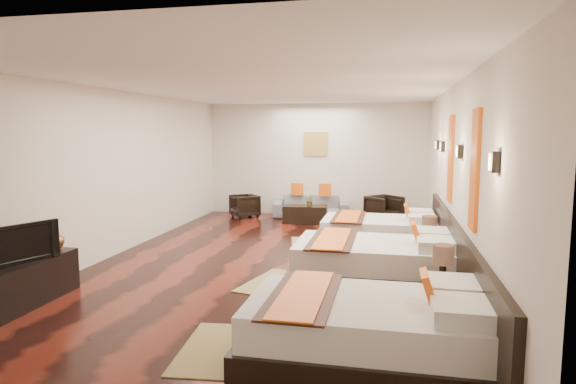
% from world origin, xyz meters
% --- Properties ---
extents(floor, '(5.50, 9.50, 0.01)m').
position_xyz_m(floor, '(0.00, 0.00, 0.00)').
color(floor, black).
rests_on(floor, ground).
extents(ceiling, '(5.50, 9.50, 0.01)m').
position_xyz_m(ceiling, '(0.00, 0.00, 2.80)').
color(ceiling, white).
rests_on(ceiling, floor).
extents(back_wall, '(5.50, 0.01, 2.80)m').
position_xyz_m(back_wall, '(0.00, 4.75, 1.40)').
color(back_wall, silver).
rests_on(back_wall, floor).
extents(left_wall, '(0.01, 9.50, 2.80)m').
position_xyz_m(left_wall, '(-2.75, 0.00, 1.40)').
color(left_wall, silver).
rests_on(left_wall, floor).
extents(right_wall, '(0.01, 9.50, 2.80)m').
position_xyz_m(right_wall, '(2.75, 0.00, 1.40)').
color(right_wall, silver).
rests_on(right_wall, floor).
extents(headboard_panel, '(0.08, 6.60, 0.90)m').
position_xyz_m(headboard_panel, '(2.71, -0.80, 0.45)').
color(headboard_panel, black).
rests_on(headboard_panel, floor).
extents(bed_near, '(2.28, 1.44, 0.87)m').
position_xyz_m(bed_near, '(1.70, -3.04, 0.30)').
color(bed_near, black).
rests_on(bed_near, floor).
extents(bed_mid, '(2.30, 1.45, 0.88)m').
position_xyz_m(bed_mid, '(1.70, -0.62, 0.30)').
color(bed_mid, black).
rests_on(bed_mid, floor).
extents(bed_far, '(2.13, 1.34, 0.81)m').
position_xyz_m(bed_far, '(1.70, 1.55, 0.28)').
color(bed_far, black).
rests_on(bed_far, floor).
extents(nightstand_a, '(0.43, 0.43, 0.86)m').
position_xyz_m(nightstand_a, '(2.44, -1.88, 0.30)').
color(nightstand_a, black).
rests_on(nightstand_a, floor).
extents(nightstand_b, '(0.42, 0.42, 0.84)m').
position_xyz_m(nightstand_b, '(2.44, 0.15, 0.29)').
color(nightstand_b, black).
rests_on(nightstand_b, floor).
extents(jute_mat_near, '(0.86, 1.27, 0.01)m').
position_xyz_m(jute_mat_near, '(0.27, -3.11, 0.01)').
color(jute_mat_near, '#97824D').
rests_on(jute_mat_near, floor).
extents(jute_mat_mid, '(1.02, 1.35, 0.01)m').
position_xyz_m(jute_mat_mid, '(0.34, -0.96, 0.01)').
color(jute_mat_mid, '#97824D').
rests_on(jute_mat_mid, floor).
extents(jute_mat_far, '(0.98, 1.33, 0.01)m').
position_xyz_m(jute_mat_far, '(0.43, 1.49, 0.01)').
color(jute_mat_far, '#97824D').
rests_on(jute_mat_far, floor).
extents(tv_console, '(0.50, 1.80, 0.55)m').
position_xyz_m(tv_console, '(-2.50, -2.58, 0.28)').
color(tv_console, black).
rests_on(tv_console, floor).
extents(tv, '(0.41, 0.81, 0.48)m').
position_xyz_m(tv, '(-2.45, -2.46, 0.79)').
color(tv, black).
rests_on(tv, tv_console).
extents(figurine, '(0.36, 0.36, 0.31)m').
position_xyz_m(figurine, '(-2.50, -1.86, 0.70)').
color(figurine, brown).
rests_on(figurine, tv_console).
extents(sofa, '(1.92, 0.96, 0.54)m').
position_xyz_m(sofa, '(-0.07, 4.45, 0.27)').
color(sofa, slate).
rests_on(sofa, floor).
extents(armchair_left, '(0.86, 0.86, 0.56)m').
position_xyz_m(armchair_left, '(-1.66, 4.04, 0.28)').
color(armchair_left, black).
rests_on(armchair_left, floor).
extents(armchair_right, '(0.97, 0.97, 0.63)m').
position_xyz_m(armchair_right, '(1.72, 4.05, 0.32)').
color(armchair_right, black).
rests_on(armchair_right, floor).
extents(coffee_table, '(1.04, 0.58, 0.40)m').
position_xyz_m(coffee_table, '(-0.07, 3.65, 0.20)').
color(coffee_table, black).
rests_on(coffee_table, floor).
extents(table_plant, '(0.23, 0.20, 0.25)m').
position_xyz_m(table_plant, '(0.04, 3.64, 0.53)').
color(table_plant, '#28591D').
rests_on(table_plant, coffee_table).
extents(orange_panel_a, '(0.04, 0.40, 1.30)m').
position_xyz_m(orange_panel_a, '(2.73, -1.90, 1.70)').
color(orange_panel_a, '#D86014').
rests_on(orange_panel_a, right_wall).
extents(orange_panel_b, '(0.04, 0.40, 1.30)m').
position_xyz_m(orange_panel_b, '(2.73, 0.30, 1.70)').
color(orange_panel_b, '#D86014').
rests_on(orange_panel_b, right_wall).
extents(sconce_near, '(0.07, 0.12, 0.18)m').
position_xyz_m(sconce_near, '(2.70, -3.00, 1.85)').
color(sconce_near, black).
rests_on(sconce_near, right_wall).
extents(sconce_mid, '(0.07, 0.12, 0.18)m').
position_xyz_m(sconce_mid, '(2.70, -0.80, 1.85)').
color(sconce_mid, black).
rests_on(sconce_mid, right_wall).
extents(sconce_far, '(0.07, 0.12, 0.18)m').
position_xyz_m(sconce_far, '(2.70, 1.40, 1.85)').
color(sconce_far, black).
rests_on(sconce_far, right_wall).
extents(sconce_lounge, '(0.07, 0.12, 0.18)m').
position_xyz_m(sconce_lounge, '(2.70, 2.30, 1.85)').
color(sconce_lounge, black).
rests_on(sconce_lounge, right_wall).
extents(gold_artwork, '(0.60, 0.04, 0.60)m').
position_xyz_m(gold_artwork, '(0.00, 4.73, 1.80)').
color(gold_artwork, '#AD873F').
rests_on(gold_artwork, back_wall).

